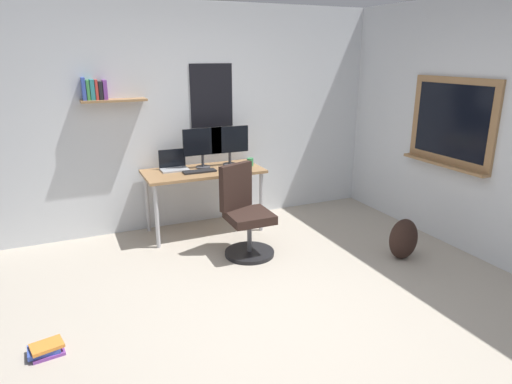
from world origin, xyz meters
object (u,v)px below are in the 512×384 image
Objects in this scene: coffee_mug at (250,162)px; book_stack_on_floor at (46,349)px; desk at (203,177)px; backpack at (403,239)px; monitor_primary at (202,145)px; monitor_secondary at (230,143)px; keyboard at (200,171)px; laptop at (174,165)px; computer_mouse at (223,168)px; office_chair at (245,217)px.

book_stack_on_floor is at bearing -143.18° from coffee_mug.
desk is 2.30m from backpack.
monitor_primary is 0.34m from monitor_secondary.
monitor_secondary is 0.54m from keyboard.
desk is at bearing -164.39° from monitor_secondary.
monitor_secondary reaches higher than backpack.
monitor_secondary is at bearing 146.68° from coffee_mug.
monitor_primary is 1.25× the size of keyboard.
book_stack_on_floor is at bearing -133.50° from monitor_primary.
monitor_secondary is (0.37, 0.10, 0.35)m from desk.
keyboard is (-0.10, -0.18, -0.26)m from monitor_primary.
coffee_mug is at bearing -33.32° from monitor_secondary.
laptop is 2.98× the size of computer_mouse.
keyboard is at bearing -44.49° from laptop.
laptop is 1.24× the size of book_stack_on_floor.
monitor_primary is 2.75m from book_stack_on_floor.
computer_mouse is at bearing 88.67° from office_chair.
book_stack_on_floor is at bearing -126.81° from laptop.
laptop is at bearing 138.42° from backpack.
desk is 1.42× the size of office_chair.
computer_mouse is (0.21, -0.08, 0.10)m from desk.
book_stack_on_floor is (-1.67, -1.68, -0.72)m from keyboard.
monitor_secondary is (0.34, 0.00, 0.00)m from monitor_primary.
computer_mouse is 0.42× the size of book_stack_on_floor.
laptop is at bearing 53.19° from book_stack_on_floor.
coffee_mug reaches higher than desk.
laptop is 2.51m from book_stack_on_floor.
keyboard is (0.24, -0.23, -0.04)m from laptop.
monitor_primary is at bearing 133.72° from backpack.
laptop is (-0.50, 0.93, 0.39)m from office_chair.
desk is at bearing -108.02° from monitor_primary.
coffee_mug is at bearing 7.82° from computer_mouse.
laptop is 0.33m from keyboard.
desk is 0.25m from computer_mouse.
coffee_mug is 0.21× the size of backpack.
backpack is 3.37m from book_stack_on_floor.
office_chair is 0.82m from keyboard.
monitor_secondary is (0.68, -0.05, 0.22)m from laptop.
backpack is (1.69, -1.48, -0.54)m from keyboard.
computer_mouse is at bearing -130.88° from monitor_secondary.
monitor_primary is (-0.16, 0.88, 0.61)m from office_chair.
monitor_secondary reaches higher than coffee_mug.
book_stack_on_floor is (-3.36, -0.20, -0.17)m from backpack.
monitor_secondary is at bearing 49.12° from computer_mouse.
desk is 13.00× the size of computer_mouse.
computer_mouse is (0.02, 0.70, 0.36)m from office_chair.
monitor_primary is 2.44m from backpack.
keyboard is 0.28m from computer_mouse.
keyboard is at bearing -130.07° from desk.
monitor_secondary reaches higher than office_chair.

